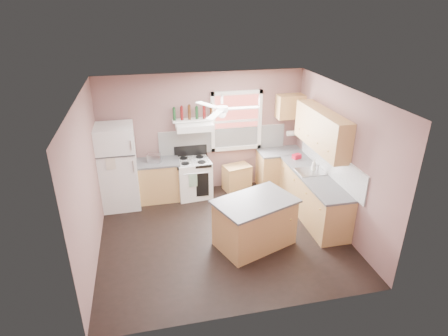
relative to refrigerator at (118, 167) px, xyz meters
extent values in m
plane|color=black|center=(1.88, -1.57, -0.90)|extent=(4.50, 4.50, 0.00)
plane|color=white|center=(1.88, -1.57, 1.80)|extent=(4.50, 4.50, 0.00)
cube|color=#7B5854|center=(1.88, 0.45, 0.45)|extent=(4.50, 0.05, 2.70)
cube|color=#7B5854|center=(4.15, -1.57, 0.45)|extent=(0.05, 4.00, 2.70)
cube|color=#7B5854|center=(-0.40, -1.57, 0.45)|extent=(0.05, 4.00, 2.70)
cube|color=white|center=(2.33, 0.41, 0.28)|extent=(2.90, 0.03, 0.55)
cube|color=white|center=(4.11, -1.27, 0.28)|extent=(0.03, 2.60, 0.55)
cube|color=maroon|center=(2.63, 0.41, 0.70)|extent=(1.00, 0.02, 1.20)
cube|color=white|center=(2.63, 0.38, 0.70)|extent=(1.16, 0.07, 1.36)
cube|color=white|center=(0.00, 0.00, 0.00)|extent=(0.77, 0.75, 1.80)
cube|color=#B38C4A|center=(0.82, 0.13, -0.47)|extent=(0.90, 0.60, 0.86)
cube|color=#4E4E50|center=(0.82, 0.13, -0.02)|extent=(0.92, 0.62, 0.04)
cube|color=silver|center=(0.75, 0.09, 0.09)|extent=(0.31, 0.22, 0.18)
cube|color=white|center=(1.57, 0.10, -0.47)|extent=(0.80, 0.71, 0.86)
cube|color=white|center=(1.65, 0.18, 0.72)|extent=(0.78, 0.50, 0.14)
cube|color=white|center=(1.65, 0.30, 0.82)|extent=(0.90, 0.26, 0.03)
cube|color=#B38C4A|center=(2.60, 0.18, -0.60)|extent=(0.67, 0.53, 0.60)
cube|color=#B38C4A|center=(3.63, 0.13, -0.47)|extent=(1.00, 0.60, 0.86)
cube|color=#B38C4A|center=(3.83, -1.27, -0.47)|extent=(0.60, 2.20, 0.86)
cube|color=#4E4E50|center=(3.63, 0.13, -0.02)|extent=(1.02, 0.62, 0.04)
cube|color=#4E4E50|center=(3.82, -1.27, -0.02)|extent=(0.62, 2.22, 0.04)
cube|color=silver|center=(3.82, -1.07, 0.00)|extent=(0.55, 0.45, 0.03)
cylinder|color=silver|center=(3.98, -1.07, 0.07)|extent=(0.03, 0.03, 0.14)
cube|color=#B38C4A|center=(3.96, -1.07, 0.88)|extent=(0.33, 1.80, 0.76)
cube|color=#B38C4A|center=(3.83, 0.26, 1.00)|extent=(0.60, 0.33, 0.52)
cylinder|color=white|center=(3.95, 0.29, 0.35)|extent=(0.26, 0.12, 0.12)
cube|color=#B38C4A|center=(2.38, -1.97, -0.47)|extent=(1.51, 1.23, 0.86)
cube|color=#4E4E50|center=(2.38, -1.97, -0.02)|extent=(1.61, 1.33, 0.04)
cylinder|color=white|center=(1.88, -1.57, 1.55)|extent=(0.20, 0.20, 0.08)
imported|color=silver|center=(3.89, -1.03, 0.13)|extent=(0.11, 0.11, 0.25)
cube|color=#B70F25|center=(3.80, -0.37, 0.05)|extent=(0.21, 0.17, 0.10)
cylinder|color=#143819|center=(1.25, 0.30, 0.97)|extent=(0.06, 0.06, 0.27)
cylinder|color=#590F0F|center=(1.41, 0.30, 0.98)|extent=(0.06, 0.06, 0.29)
cylinder|color=#3F230F|center=(1.57, 0.30, 0.99)|extent=(0.06, 0.06, 0.31)
cylinder|color=#143819|center=(1.73, 0.30, 0.97)|extent=(0.06, 0.06, 0.27)
cylinder|color=#590F0F|center=(1.89, 0.30, 0.98)|extent=(0.06, 0.06, 0.29)
cylinder|color=#3F230F|center=(2.05, 0.30, 0.99)|extent=(0.06, 0.06, 0.31)
camera|label=1|loc=(0.63, -7.40, 3.20)|focal=30.00mm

